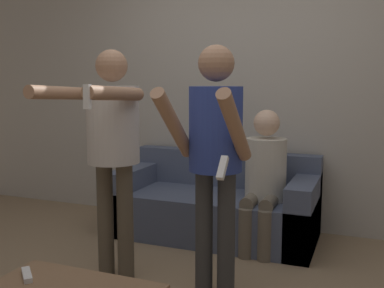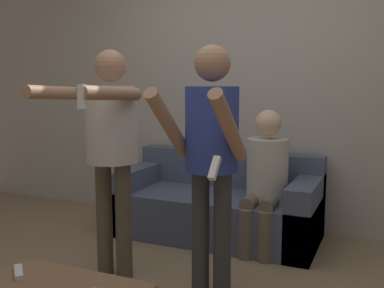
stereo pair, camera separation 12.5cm
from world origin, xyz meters
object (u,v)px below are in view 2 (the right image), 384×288
(remote_far, at_px, (19,272))
(person_standing_right, at_px, (211,145))
(couch, at_px, (217,207))
(person_standing_left, at_px, (110,136))
(person_seated, at_px, (266,175))

(remote_far, bearing_deg, person_standing_right, 59.75)
(couch, xyz_separation_m, person_standing_left, (-0.36, -1.08, 0.72))
(person_standing_left, relative_size, remote_far, 11.46)
(person_standing_right, relative_size, remote_far, 11.52)
(couch, height_order, remote_far, couch)
(person_standing_left, bearing_deg, person_standing_right, 0.28)
(person_seated, height_order, remote_far, person_seated)
(person_standing_right, bearing_deg, remote_far, -120.25)
(couch, bearing_deg, remote_far, -95.98)
(person_standing_left, height_order, remote_far, person_standing_left)
(couch, bearing_deg, person_standing_left, -108.31)
(remote_far, bearing_deg, couch, 84.02)
(person_seated, bearing_deg, couch, 162.78)
(couch, height_order, person_standing_left, person_standing_left)
(person_standing_left, height_order, person_standing_right, person_standing_right)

